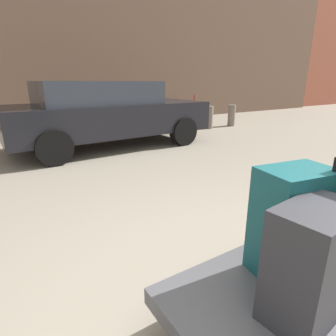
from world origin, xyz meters
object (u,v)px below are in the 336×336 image
(suitcase_charcoal_center, at_px, (311,264))
(luggage_cart, at_px, (283,293))
(parked_car, at_px, (107,113))
(suitcase_teal_front_left, at_px, (291,222))
(bollard_kerb_near, at_px, (168,121))
(bollard_kerb_far, at_px, (232,115))
(bicycle_leaning, at_px, (182,112))
(bollard_kerb_mid, at_px, (209,117))

(suitcase_charcoal_center, bearing_deg, luggage_cart, 53.22)
(luggage_cart, height_order, parked_car, parked_car)
(suitcase_teal_front_left, height_order, bollard_kerb_near, suitcase_teal_front_left)
(suitcase_teal_front_left, distance_m, bollard_kerb_far, 7.91)
(suitcase_charcoal_center, xyz_separation_m, bollard_kerb_far, (5.58, 6.04, -0.28))
(suitcase_charcoal_center, height_order, parked_car, parked_car)
(bicycle_leaning, relative_size, bollard_kerb_near, 2.42)
(bicycle_leaning, relative_size, bollard_kerb_mid, 2.42)
(suitcase_charcoal_center, bearing_deg, bollard_kerb_near, 57.77)
(parked_car, xyz_separation_m, bollard_kerb_far, (4.56, 0.72, -0.42))
(bicycle_leaning, xyz_separation_m, bollard_kerb_far, (0.95, -1.51, -0.03))
(bicycle_leaning, xyz_separation_m, bollard_kerb_mid, (-0.02, -1.51, -0.03))
(bollard_kerb_mid, bearing_deg, suitcase_charcoal_center, -127.37)
(bicycle_leaning, height_order, bollard_kerb_near, bicycle_leaning)
(luggage_cart, bearing_deg, parked_car, 79.91)
(bicycle_leaning, distance_m, bollard_kerb_near, 2.16)
(bollard_kerb_mid, bearing_deg, bicycle_leaning, 89.26)
(bollard_kerb_mid, bearing_deg, parked_car, -168.70)
(suitcase_teal_front_left, xyz_separation_m, bollard_kerb_near, (2.89, 5.79, -0.31))
(bollard_kerb_near, distance_m, bollard_kerb_far, 2.49)
(luggage_cart, distance_m, bollard_kerb_near, 6.58)
(suitcase_charcoal_center, height_order, bollard_kerb_mid, suitcase_charcoal_center)
(parked_car, bearing_deg, suitcase_teal_front_left, -99.13)
(bollard_kerb_near, bearing_deg, suitcase_charcoal_center, -117.14)
(luggage_cart, height_order, suitcase_charcoal_center, suitcase_charcoal_center)
(suitcase_teal_front_left, bearing_deg, luggage_cart, -134.92)
(suitcase_teal_front_left, bearing_deg, bollard_kerb_far, 57.06)
(suitcase_teal_front_left, distance_m, parked_car, 5.14)
(bicycle_leaning, height_order, bollard_kerb_far, bicycle_leaning)
(luggage_cart, height_order, bollard_kerb_near, bollard_kerb_near)
(parked_car, distance_m, bollard_kerb_mid, 3.68)
(parked_car, bearing_deg, suitcase_charcoal_center, -100.88)
(bollard_kerb_mid, distance_m, bollard_kerb_far, 0.97)
(suitcase_teal_front_left, height_order, bicycle_leaning, suitcase_teal_front_left)
(bollard_kerb_far, bearing_deg, suitcase_teal_front_left, -132.85)
(suitcase_teal_front_left, height_order, suitcase_charcoal_center, suitcase_teal_front_left)
(suitcase_teal_front_left, height_order, bollard_kerb_far, suitcase_teal_front_left)
(bollard_kerb_mid, relative_size, bollard_kerb_far, 1.00)
(luggage_cart, distance_m, bicycle_leaning, 8.65)
(luggage_cart, distance_m, suitcase_charcoal_center, 0.41)
(suitcase_charcoal_center, distance_m, bollard_kerb_near, 6.79)
(luggage_cart, relative_size, suitcase_charcoal_center, 2.40)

